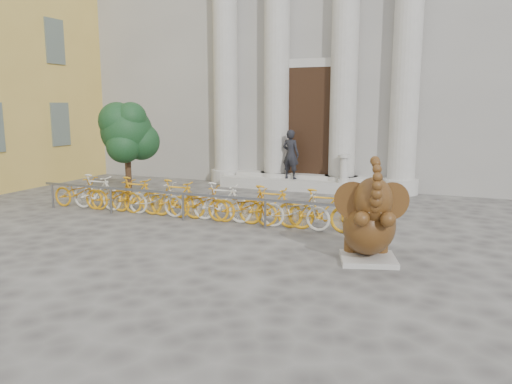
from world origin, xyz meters
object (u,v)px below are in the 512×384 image
at_px(elephant_statue, 370,224).
at_px(tree, 127,133).
at_px(bike_rack, 187,200).
at_px(pedestrian, 291,154).

height_order(elephant_statue, tree, tree).
relative_size(bike_rack, tree, 2.99).
distance_m(tree, pedestrian, 5.65).
bearing_deg(elephant_statue, tree, 140.47).
xyz_separation_m(elephant_statue, tree, (-7.77, 3.24, 1.36)).
bearing_deg(bike_rack, tree, 154.75).
relative_size(tree, pedestrian, 1.75).
xyz_separation_m(elephant_statue, bike_rack, (-5.01, 1.94, -0.24)).
xyz_separation_m(elephant_statue, pedestrian, (-3.95, 7.32, 0.48)).
height_order(tree, pedestrian, tree).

